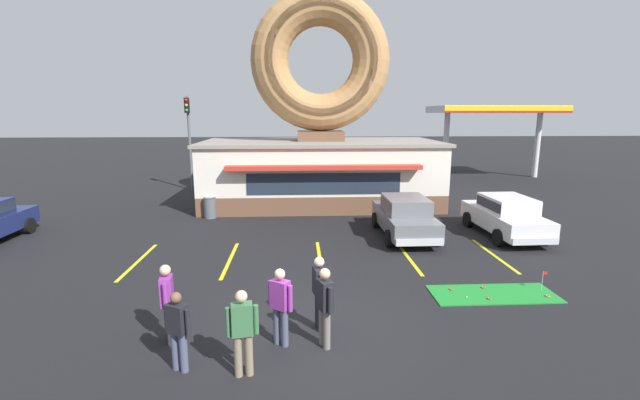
{
  "coord_description": "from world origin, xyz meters",
  "views": [
    {
      "loc": [
        -0.26,
        -8.69,
        4.8
      ],
      "look_at": [
        0.46,
        5.0,
        2.0
      ],
      "focal_mm": 24.0,
      "sensor_mm": 36.0,
      "label": 1
    }
  ],
  "objects_px": {
    "traffic_light_pole": "(189,131)",
    "golf_ball": "(467,297)",
    "putting_flag_pin": "(544,276)",
    "car_white": "(505,214)",
    "pedestrian_crossing_woman": "(178,328)",
    "pedestrian_beanie_man": "(325,304)",
    "pedestrian_blue_sweater_man": "(167,299)",
    "trash_bin": "(210,207)",
    "pedestrian_leather_jacket_man": "(319,289)",
    "pedestrian_clipboard_woman": "(243,329)",
    "pedestrian_hooded_kid": "(280,303)",
    "car_grey": "(405,215)"
  },
  "relations": [
    {
      "from": "car_white",
      "to": "pedestrian_beanie_man",
      "type": "xyz_separation_m",
      "value": [
        -7.65,
        -7.86,
        0.08
      ]
    },
    {
      "from": "pedestrian_hooded_kid",
      "to": "pedestrian_beanie_man",
      "type": "height_order",
      "value": "pedestrian_beanie_man"
    },
    {
      "from": "pedestrian_blue_sweater_man",
      "to": "trash_bin",
      "type": "relative_size",
      "value": 1.77
    },
    {
      "from": "trash_bin",
      "to": "pedestrian_clipboard_woman",
      "type": "bearing_deg",
      "value": -76.1
    },
    {
      "from": "traffic_light_pole",
      "to": "putting_flag_pin",
      "type": "bearing_deg",
      "value": -50.72
    },
    {
      "from": "car_white",
      "to": "pedestrian_leather_jacket_man",
      "type": "xyz_separation_m",
      "value": [
        -7.73,
        -7.13,
        0.08
      ]
    },
    {
      "from": "pedestrian_beanie_man",
      "to": "trash_bin",
      "type": "xyz_separation_m",
      "value": [
        -4.62,
        11.42,
        -0.46
      ]
    },
    {
      "from": "putting_flag_pin",
      "to": "pedestrian_hooded_kid",
      "type": "xyz_separation_m",
      "value": [
        -7.06,
        -2.37,
        0.5
      ]
    },
    {
      "from": "pedestrian_crossing_woman",
      "to": "traffic_light_pole",
      "type": "distance_m",
      "value": 20.19
    },
    {
      "from": "golf_ball",
      "to": "traffic_light_pole",
      "type": "xyz_separation_m",
      "value": [
        -11.07,
        16.67,
        3.66
      ]
    },
    {
      "from": "car_grey",
      "to": "pedestrian_clipboard_woman",
      "type": "distance_m",
      "value": 10.31
    },
    {
      "from": "golf_ball",
      "to": "pedestrian_hooded_kid",
      "type": "bearing_deg",
      "value": -157.22
    },
    {
      "from": "pedestrian_leather_jacket_man",
      "to": "pedestrian_beanie_man",
      "type": "xyz_separation_m",
      "value": [
        0.08,
        -0.73,
        0.0
      ]
    },
    {
      "from": "pedestrian_beanie_man",
      "to": "traffic_light_pole",
      "type": "xyz_separation_m",
      "value": [
        -7.19,
        18.79,
        2.75
      ]
    },
    {
      "from": "putting_flag_pin",
      "to": "traffic_light_pole",
      "type": "relative_size",
      "value": 0.09
    },
    {
      "from": "pedestrian_blue_sweater_man",
      "to": "traffic_light_pole",
      "type": "xyz_separation_m",
      "value": [
        -3.9,
        18.42,
        2.75
      ]
    },
    {
      "from": "pedestrian_crossing_woman",
      "to": "traffic_light_pole",
      "type": "bearing_deg",
      "value": 102.73
    },
    {
      "from": "car_grey",
      "to": "pedestrian_clipboard_woman",
      "type": "relative_size",
      "value": 2.71
    },
    {
      "from": "golf_ball",
      "to": "pedestrian_crossing_woman",
      "type": "distance_m",
      "value": 7.29
    },
    {
      "from": "pedestrian_crossing_woman",
      "to": "car_white",
      "type": "bearing_deg",
      "value": 39.38
    },
    {
      "from": "putting_flag_pin",
      "to": "car_grey",
      "type": "bearing_deg",
      "value": 114.48
    },
    {
      "from": "golf_ball",
      "to": "car_grey",
      "type": "bearing_deg",
      "value": 92.22
    },
    {
      "from": "car_white",
      "to": "pedestrian_beanie_man",
      "type": "distance_m",
      "value": 10.97
    },
    {
      "from": "golf_ball",
      "to": "pedestrian_leather_jacket_man",
      "type": "bearing_deg",
      "value": -160.66
    },
    {
      "from": "pedestrian_beanie_man",
      "to": "golf_ball",
      "type": "bearing_deg",
      "value": 28.69
    },
    {
      "from": "car_grey",
      "to": "traffic_light_pole",
      "type": "xyz_separation_m",
      "value": [
        -10.84,
        10.83,
        2.84
      ]
    },
    {
      "from": "car_grey",
      "to": "pedestrian_blue_sweater_man",
      "type": "bearing_deg",
      "value": -132.44
    },
    {
      "from": "pedestrian_blue_sweater_man",
      "to": "pedestrian_beanie_man",
      "type": "relative_size",
      "value": 1.0
    },
    {
      "from": "pedestrian_beanie_man",
      "to": "traffic_light_pole",
      "type": "relative_size",
      "value": 0.3
    },
    {
      "from": "pedestrian_blue_sweater_man",
      "to": "pedestrian_leather_jacket_man",
      "type": "distance_m",
      "value": 3.24
    },
    {
      "from": "car_grey",
      "to": "pedestrian_blue_sweater_man",
      "type": "height_order",
      "value": "pedestrian_blue_sweater_man"
    },
    {
      "from": "pedestrian_beanie_man",
      "to": "trash_bin",
      "type": "distance_m",
      "value": 12.33
    },
    {
      "from": "pedestrian_clipboard_woman",
      "to": "pedestrian_beanie_man",
      "type": "height_order",
      "value": "pedestrian_beanie_man"
    },
    {
      "from": "pedestrian_hooded_kid",
      "to": "pedestrian_leather_jacket_man",
      "type": "relative_size",
      "value": 0.99
    },
    {
      "from": "pedestrian_clipboard_woman",
      "to": "car_grey",
      "type": "bearing_deg",
      "value": 59.63
    },
    {
      "from": "pedestrian_beanie_man",
      "to": "car_grey",
      "type": "bearing_deg",
      "value": 65.38
    },
    {
      "from": "pedestrian_beanie_man",
      "to": "trash_bin",
      "type": "relative_size",
      "value": 1.76
    },
    {
      "from": "car_grey",
      "to": "pedestrian_clipboard_woman",
      "type": "bearing_deg",
      "value": -120.37
    },
    {
      "from": "golf_ball",
      "to": "pedestrian_blue_sweater_man",
      "type": "bearing_deg",
      "value": -166.29
    },
    {
      "from": "pedestrian_blue_sweater_man",
      "to": "pedestrian_leather_jacket_man",
      "type": "height_order",
      "value": "pedestrian_blue_sweater_man"
    },
    {
      "from": "pedestrian_hooded_kid",
      "to": "pedestrian_beanie_man",
      "type": "bearing_deg",
      "value": -6.79
    },
    {
      "from": "car_white",
      "to": "trash_bin",
      "type": "xyz_separation_m",
      "value": [
        -12.27,
        3.56,
        -0.37
      ]
    },
    {
      "from": "pedestrian_leather_jacket_man",
      "to": "pedestrian_clipboard_woman",
      "type": "bearing_deg",
      "value": -131.75
    },
    {
      "from": "putting_flag_pin",
      "to": "car_white",
      "type": "distance_m",
      "value": 5.61
    },
    {
      "from": "car_grey",
      "to": "pedestrian_leather_jacket_man",
      "type": "distance_m",
      "value": 8.13
    },
    {
      "from": "pedestrian_hooded_kid",
      "to": "car_grey",
      "type": "bearing_deg",
      "value": 59.84
    },
    {
      "from": "traffic_light_pole",
      "to": "golf_ball",
      "type": "bearing_deg",
      "value": -56.42
    },
    {
      "from": "golf_ball",
      "to": "pedestrian_blue_sweater_man",
      "type": "distance_m",
      "value": 7.43
    },
    {
      "from": "pedestrian_hooded_kid",
      "to": "pedestrian_clipboard_woman",
      "type": "distance_m",
      "value": 1.23
    },
    {
      "from": "pedestrian_hooded_kid",
      "to": "pedestrian_leather_jacket_man",
      "type": "distance_m",
      "value": 1.05
    }
  ]
}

